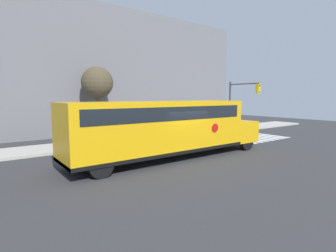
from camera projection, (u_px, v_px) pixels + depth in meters
name	position (u px, v px, depth m)	size (l,w,h in m)	color
ground_plane	(180.00, 159.00, 13.41)	(60.00, 60.00, 0.00)	#333335
sidewalk_strip	(122.00, 141.00, 18.57)	(44.00, 3.00, 0.15)	#B2ADA3
building_backdrop	(87.00, 71.00, 23.15)	(32.00, 4.00, 10.91)	slate
crosswalk_stripes	(256.00, 138.00, 20.54)	(4.70, 3.20, 0.01)	white
school_bus	(166.00, 126.00, 13.37)	(11.37, 2.57, 2.96)	#EAA80F
stop_sign	(211.00, 115.00, 22.83)	(0.60, 0.10, 2.49)	#38383A
traffic_light	(240.00, 98.00, 22.98)	(0.28, 3.14, 4.55)	#38383A
tree_near_sidewalk	(97.00, 84.00, 20.30)	(2.44, 2.44, 5.51)	brown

